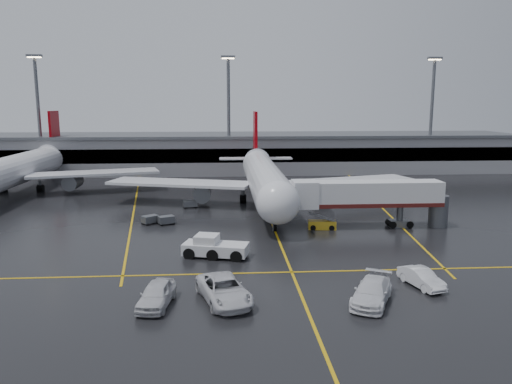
{
  "coord_description": "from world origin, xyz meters",
  "views": [
    {
      "loc": [
        -6.2,
        -65.13,
        15.44
      ],
      "look_at": [
        -2.0,
        -2.0,
        4.0
      ],
      "focal_mm": 34.36,
      "sensor_mm": 36.0,
      "label": 1
    }
  ],
  "objects": [
    {
      "name": "service_van_c",
      "position": [
        10.55,
        -26.34,
        0.79
      ],
      "size": [
        2.91,
        5.04,
        1.57
      ],
      "primitive_type": "imported",
      "rotation": [
        0.0,
        0.0,
        0.28
      ],
      "color": "silver",
      "rests_on": "ground"
    },
    {
      "name": "apron_line_right",
      "position": [
        18.0,
        10.0,
        0.01
      ],
      "size": [
        7.57,
        69.64,
        0.02
      ],
      "primitive_type": "cube",
      "rotation": [
        0.0,
        0.0,
        -0.1
      ],
      "color": "gold",
      "rests_on": "ground"
    },
    {
      "name": "terminal",
      "position": [
        0.0,
        47.93,
        4.32
      ],
      "size": [
        122.0,
        19.0,
        8.6
      ],
      "color": "gray",
      "rests_on": "ground"
    },
    {
      "name": "apron_line_left",
      "position": [
        -20.0,
        10.0,
        0.01
      ],
      "size": [
        9.99,
        69.35,
        0.02
      ],
      "primitive_type": "cube",
      "rotation": [
        0.0,
        0.0,
        0.14
      ],
      "color": "gold",
      "rests_on": "ground"
    },
    {
      "name": "service_van_d",
      "position": [
        -11.51,
        -28.9,
        0.92
      ],
      "size": [
        2.93,
        5.67,
        1.85
      ],
      "primitive_type": "imported",
      "rotation": [
        0.0,
        0.0,
        -0.14
      ],
      "color": "silver",
      "rests_on": "ground"
    },
    {
      "name": "ground",
      "position": [
        0.0,
        0.0,
        0.0
      ],
      "size": [
        220.0,
        220.0,
        0.0
      ],
      "primitive_type": "plane",
      "color": "black",
      "rests_on": "ground"
    },
    {
      "name": "main_airliner",
      "position": [
        0.0,
        9.7,
        4.21
      ],
      "size": [
        48.8,
        45.6,
        14.1
      ],
      "color": "silver",
      "rests_on": "ground"
    },
    {
      "name": "baggage_cart_a",
      "position": [
        -13.71,
        -2.75,
        0.63
      ],
      "size": [
        2.36,
        2.02,
        1.12
      ],
      "color": "#595B60",
      "rests_on": "ground"
    },
    {
      "name": "light_mast_right",
      "position": [
        40.0,
        42.0,
        14.47
      ],
      "size": [
        3.0,
        1.2,
        25.45
      ],
      "color": "#595B60",
      "rests_on": "ground"
    },
    {
      "name": "baggage_cart_c",
      "position": [
        -11.32,
        7.53,
        0.63
      ],
      "size": [
        2.24,
        1.71,
        1.12
      ],
      "color": "#595B60",
      "rests_on": "ground"
    },
    {
      "name": "baggage_cart_b",
      "position": [
        -15.84,
        -2.31,
        0.63
      ],
      "size": [
        2.37,
        2.27,
        1.12
      ],
      "color": "#595B60",
      "rests_on": "ground"
    },
    {
      "name": "apron_line_stop",
      "position": [
        0.0,
        -22.0,
        0.01
      ],
      "size": [
        60.0,
        0.25,
        0.02
      ],
      "primitive_type": "cube",
      "color": "gold",
      "rests_on": "ground"
    },
    {
      "name": "belt_loader",
      "position": [
        5.99,
        -6.36,
        0.54
      ],
      "size": [
        3.59,
        1.99,
        2.18
      ],
      "color": "gold",
      "rests_on": "ground"
    },
    {
      "name": "pushback_tractor",
      "position": [
        -7.3,
        -16.77,
        0.93
      ],
      "size": [
        7.0,
        4.23,
        2.34
      ],
      "color": "silver",
      "rests_on": "ground"
    },
    {
      "name": "apron_line_centre",
      "position": [
        0.0,
        0.0,
        0.01
      ],
      "size": [
        0.25,
        90.0,
        0.02
      ],
      "primitive_type": "cube",
      "color": "gold",
      "rests_on": "ground"
    },
    {
      "name": "light_mast_mid",
      "position": [
        -5.0,
        42.0,
        14.47
      ],
      "size": [
        3.0,
        1.2,
        25.45
      ],
      "color": "#595B60",
      "rests_on": "ground"
    },
    {
      "name": "light_mast_left",
      "position": [
        -45.0,
        42.0,
        14.47
      ],
      "size": [
        3.0,
        1.2,
        25.45
      ],
      "color": "#595B60",
      "rests_on": "ground"
    },
    {
      "name": "jet_bridge",
      "position": [
        11.87,
        -6.0,
        3.93
      ],
      "size": [
        19.9,
        3.4,
        6.05
      ],
      "color": "silver",
      "rests_on": "ground"
    },
    {
      "name": "service_van_a",
      "position": [
        -6.29,
        -28.42,
        0.96
      ],
      "size": [
        5.08,
        7.56,
        1.92
      ],
      "primitive_type": "imported",
      "rotation": [
        0.0,
        0.0,
        0.3
      ],
      "color": "silver",
      "rests_on": "ground"
    },
    {
      "name": "service_van_b",
      "position": [
        5.3,
        -29.44,
        0.91
      ],
      "size": [
        5.12,
        6.74,
        1.82
      ],
      "primitive_type": "imported",
      "rotation": [
        0.0,
        0.0,
        -0.47
      ],
      "color": "silver",
      "rests_on": "ground"
    },
    {
      "name": "second_airliner",
      "position": [
        -42.0,
        21.7,
        4.21
      ],
      "size": [
        48.8,
        45.6,
        14.1
      ],
      "color": "silver",
      "rests_on": "ground"
    }
  ]
}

